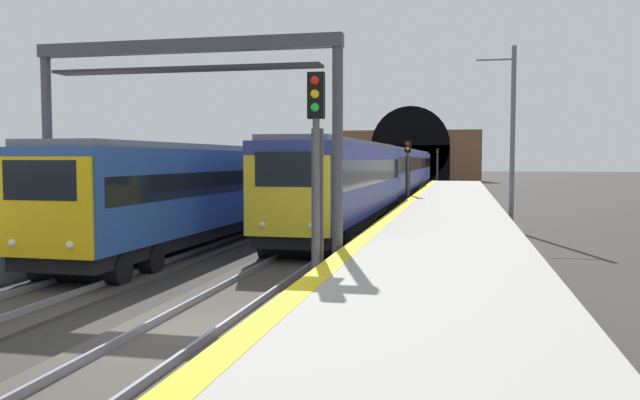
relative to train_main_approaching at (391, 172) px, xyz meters
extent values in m
plane|color=#302D2B|center=(-37.46, 0.00, -2.34)|extent=(320.00, 320.00, 0.00)
cube|color=#9E9B93|center=(-37.46, -4.57, -1.81)|extent=(112.00, 4.82, 1.06)
cube|color=yellow|center=(-37.46, -2.41, -1.28)|extent=(112.00, 0.50, 0.01)
cube|color=#423D38|center=(-37.46, 0.00, -2.31)|extent=(160.00, 2.85, 0.06)
cube|color=gray|center=(-37.46, 0.72, -2.20)|extent=(160.00, 0.07, 0.15)
cube|color=gray|center=(-37.46, -0.72, -2.20)|extent=(160.00, 0.07, 0.15)
cube|color=navy|center=(-19.74, 0.00, 0.07)|extent=(19.37, 2.97, 2.95)
cube|color=black|center=(-19.74, 0.00, 0.41)|extent=(18.60, 2.99, 1.04)
cube|color=slate|center=(-19.74, 0.00, 1.64)|extent=(18.79, 2.54, 0.20)
cube|color=black|center=(-19.74, 0.00, -1.59)|extent=(18.98, 2.63, 0.49)
cylinder|color=black|center=(-28.01, 0.06, -1.90)|extent=(0.90, 2.60, 0.88)
cylinder|color=black|center=(-26.21, 0.05, -1.90)|extent=(0.90, 2.60, 0.88)
cylinder|color=black|center=(-13.27, -0.05, -1.90)|extent=(0.90, 2.60, 0.88)
cylinder|color=black|center=(-11.47, -0.06, -1.90)|extent=(0.90, 2.60, 0.88)
cube|color=yellow|center=(-29.45, 0.07, -0.16)|extent=(0.14, 2.71, 2.49)
cube|color=black|center=(-29.50, 0.07, 0.66)|extent=(0.05, 1.98, 1.06)
sphere|color=#F2EACC|center=(-29.52, -0.70, -1.06)|extent=(0.20, 0.20, 0.20)
sphere|color=#F2EACC|center=(-29.51, 0.85, -1.06)|extent=(0.20, 0.20, 0.20)
cube|color=navy|center=(0.10, 0.00, 0.07)|extent=(19.37, 2.97, 2.95)
cube|color=black|center=(0.10, 0.00, 0.56)|extent=(18.60, 2.99, 1.02)
cube|color=slate|center=(0.10, 0.00, 1.64)|extent=(18.79, 2.54, 0.20)
cube|color=black|center=(0.10, 0.00, -1.59)|extent=(18.98, 2.63, 0.49)
cylinder|color=black|center=(-8.56, 0.06, -1.90)|extent=(0.90, 2.60, 0.88)
cylinder|color=black|center=(-6.76, 0.05, -1.90)|extent=(0.90, 2.60, 0.88)
cylinder|color=black|center=(6.96, -0.05, -1.90)|extent=(0.90, 2.60, 0.88)
cylinder|color=black|center=(8.76, -0.06, -1.90)|extent=(0.90, 2.60, 0.88)
cube|color=navy|center=(19.93, 0.00, 0.07)|extent=(19.37, 2.97, 2.95)
cube|color=black|center=(19.93, 0.00, 0.50)|extent=(18.60, 2.99, 1.00)
cube|color=slate|center=(19.93, 0.00, 1.64)|extent=(18.79, 2.54, 0.20)
cube|color=black|center=(19.93, 0.00, -1.59)|extent=(18.98, 2.63, 0.49)
cylinder|color=black|center=(11.63, 0.06, -1.90)|extent=(0.90, 2.60, 0.88)
cylinder|color=black|center=(13.43, 0.05, -1.90)|extent=(0.90, 2.60, 0.88)
cylinder|color=black|center=(26.43, -0.05, -1.90)|extent=(0.90, 2.60, 0.88)
cylinder|color=black|center=(28.23, -0.06, -1.90)|extent=(0.90, 2.60, 0.88)
cube|color=#264C99|center=(-24.85, 4.55, -0.07)|extent=(19.70, 3.30, 2.70)
cube|color=black|center=(-24.85, 4.55, 0.16)|extent=(18.91, 3.31, 0.76)
cube|color=slate|center=(-24.85, 4.55, 1.37)|extent=(19.10, 2.86, 0.20)
cube|color=black|center=(-24.85, 4.55, -1.60)|extent=(19.30, 2.95, 0.48)
cylinder|color=black|center=(-33.22, 4.73, -1.91)|extent=(0.92, 2.67, 0.87)
cylinder|color=black|center=(-31.42, 4.69, -1.91)|extent=(0.92, 2.67, 0.87)
cylinder|color=black|center=(-18.29, 4.41, -1.91)|extent=(0.92, 2.67, 0.87)
cylinder|color=black|center=(-16.49, 4.37, -1.91)|extent=(0.92, 2.67, 0.87)
cube|color=#E5B20F|center=(-34.71, 4.76, -0.19)|extent=(0.18, 2.77, 2.46)
cube|color=black|center=(-34.76, 4.76, 0.47)|extent=(0.08, 2.02, 0.97)
sphere|color=#F2EACC|center=(-34.79, 3.97, -1.07)|extent=(0.20, 0.20, 0.20)
sphere|color=#F2EACC|center=(-34.76, 5.55, -1.07)|extent=(0.20, 0.20, 0.20)
cube|color=#264C99|center=(-4.62, 4.55, -0.07)|extent=(19.70, 3.30, 2.70)
cube|color=black|center=(-4.62, 4.55, 0.15)|extent=(18.91, 3.31, 0.85)
cube|color=slate|center=(-4.62, 4.55, 1.37)|extent=(19.10, 2.86, 0.20)
cube|color=black|center=(-4.62, 4.55, -1.60)|extent=(19.30, 2.95, 0.48)
cylinder|color=black|center=(-13.38, 4.74, -1.91)|extent=(0.92, 2.67, 0.87)
cylinder|color=black|center=(-11.58, 4.70, -1.91)|extent=(0.92, 2.67, 0.87)
cylinder|color=black|center=(2.34, 4.40, -1.91)|extent=(0.92, 2.67, 0.87)
cylinder|color=black|center=(4.14, 4.37, -1.91)|extent=(0.92, 2.67, 0.87)
cylinder|color=#4C4C54|center=(-34.04, -1.87, -0.22)|extent=(0.16, 0.16, 4.23)
cube|color=black|center=(-34.04, -1.87, 2.42)|extent=(0.20, 0.38, 1.05)
cube|color=#4C4C54|center=(-33.90, -1.87, -0.22)|extent=(0.04, 0.28, 3.81)
sphere|color=red|center=(-34.17, -1.87, 2.74)|extent=(0.20, 0.20, 0.20)
sphere|color=yellow|center=(-34.17, -1.87, 2.44)|extent=(0.20, 0.20, 0.20)
sphere|color=green|center=(-34.17, -1.87, 2.14)|extent=(0.20, 0.20, 0.20)
cylinder|color=#38383D|center=(-8.11, -1.87, -0.50)|extent=(0.16, 0.16, 3.67)
cube|color=black|center=(-8.11, -1.87, 1.71)|extent=(0.20, 0.38, 0.75)
cube|color=#38383D|center=(-7.97, -1.87, -0.50)|extent=(0.04, 0.28, 3.31)
sphere|color=red|center=(-8.24, -1.87, 1.88)|extent=(0.20, 0.20, 0.20)
sphere|color=yellow|center=(-8.24, -1.87, 1.58)|extent=(0.20, 0.20, 0.20)
cylinder|color=#38383D|center=(42.75, -1.87, -0.36)|extent=(0.16, 0.16, 3.95)
cube|color=black|center=(42.75, -1.87, 1.99)|extent=(0.20, 0.38, 0.75)
cube|color=#38383D|center=(42.89, -1.87, -0.36)|extent=(0.04, 0.28, 3.56)
sphere|color=red|center=(42.62, -1.87, 2.16)|extent=(0.20, 0.20, 0.20)
sphere|color=yellow|center=(42.62, -1.87, 1.86)|extent=(0.20, 0.20, 0.20)
cylinder|color=#3F3F47|center=(-31.90, 6.51, 0.76)|extent=(0.28, 0.28, 6.20)
cylinder|color=#3F3F47|center=(-31.90, -1.96, 0.76)|extent=(0.28, 0.28, 6.20)
cube|color=#3F3F47|center=(-31.90, 2.28, 4.03)|extent=(0.36, 8.76, 0.35)
cube|color=#2D2D33|center=(-31.90, 2.28, 3.41)|extent=(0.70, 7.63, 0.08)
cube|color=brown|center=(49.07, 2.28, 1.40)|extent=(2.23, 20.52, 7.47)
cube|color=black|center=(47.91, 2.28, 0.28)|extent=(0.12, 11.49, 5.23)
cylinder|color=black|center=(47.91, 2.28, 2.89)|extent=(0.12, 11.49, 11.49)
cylinder|color=#595B60|center=(-17.58, -7.38, 1.87)|extent=(0.22, 0.22, 8.41)
cylinder|color=#595B60|center=(-17.58, -6.55, 5.47)|extent=(0.08, 1.67, 0.08)
camera|label=1|loc=(-48.58, -5.12, 1.00)|focal=36.62mm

